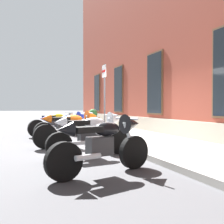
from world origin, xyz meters
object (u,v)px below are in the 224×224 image
at_px(motorcycle_yellow_naked, 56,124).
at_px(motorcycle_white_sport, 93,132).
at_px(motorcycle_orange_sport, 73,127).
at_px(motorcycle_black_sport, 106,141).
at_px(motorcycle_blue_sport, 67,125).
at_px(parking_sign, 104,90).
at_px(barrel_planter, 93,122).

distance_m(motorcycle_yellow_naked, motorcycle_white_sport, 4.59).
bearing_deg(motorcycle_orange_sport, motorcycle_black_sport, -1.95).
bearing_deg(motorcycle_yellow_naked, motorcycle_blue_sport, 4.90).
height_order(motorcycle_yellow_naked, parking_sign, parking_sign).
bearing_deg(parking_sign, motorcycle_yellow_naked, -136.89).
relative_size(motorcycle_white_sport, barrel_planter, 2.25).
relative_size(motorcycle_yellow_naked, barrel_planter, 2.34).
xyz_separation_m(motorcycle_white_sport, parking_sign, (-3.00, 1.31, 1.20)).
height_order(motorcycle_blue_sport, motorcycle_black_sport, motorcycle_black_sport).
bearing_deg(motorcycle_blue_sport, motorcycle_white_sport, 0.80).
distance_m(motorcycle_blue_sport, motorcycle_white_sport, 3.04).
bearing_deg(motorcycle_yellow_naked, motorcycle_black_sport, -0.68).
xyz_separation_m(motorcycle_yellow_naked, motorcycle_black_sport, (6.18, -0.07, 0.08)).
distance_m(motorcycle_yellow_naked, motorcycle_blue_sport, 1.55).
distance_m(motorcycle_black_sport, barrel_planter, 6.84).
relative_size(motorcycle_yellow_naked, motorcycle_black_sport, 1.08).
height_order(motorcycle_yellow_naked, motorcycle_white_sport, motorcycle_white_sport).
height_order(motorcycle_white_sport, parking_sign, parking_sign).
bearing_deg(motorcycle_orange_sport, parking_sign, 134.50).
bearing_deg(motorcycle_white_sport, motorcycle_orange_sport, -174.95).
distance_m(motorcycle_yellow_naked, barrel_planter, 1.70).
xyz_separation_m(motorcycle_yellow_naked, motorcycle_blue_sport, (1.55, 0.13, 0.07)).
relative_size(motorcycle_blue_sport, barrel_planter, 2.29).
height_order(motorcycle_orange_sport, motorcycle_black_sport, motorcycle_orange_sport).
distance_m(motorcycle_blue_sport, motorcycle_orange_sport, 1.46).
xyz_separation_m(motorcycle_orange_sport, parking_sign, (-1.42, 1.45, 1.20)).
bearing_deg(barrel_planter, parking_sign, -4.61).
bearing_deg(barrel_planter, motorcycle_yellow_naked, -75.16).
bearing_deg(motorcycle_white_sport, barrel_planter, 163.69).
xyz_separation_m(motorcycle_blue_sport, motorcycle_white_sport, (3.04, 0.04, 0.02)).
bearing_deg(parking_sign, motorcycle_orange_sport, -45.50).
relative_size(motorcycle_orange_sport, parking_sign, 0.83).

